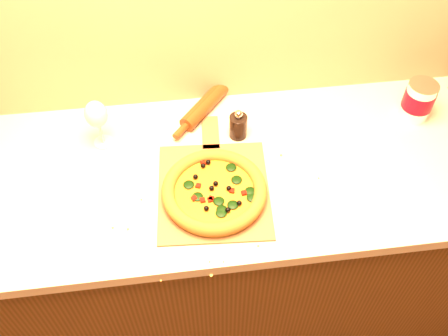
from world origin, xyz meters
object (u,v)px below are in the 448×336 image
at_px(rolling_pin, 208,102).
at_px(coffee_canister, 418,100).
at_px(pizza, 214,191).
at_px(wine_glass, 96,115).
at_px(pizza_peel, 213,187).
at_px(pepper_grinder, 238,126).

relative_size(rolling_pin, coffee_canister, 2.28).
height_order(pizza, wine_glass, wine_glass).
height_order(pizza_peel, pizza, pizza).
height_order(pizza_peel, wine_glass, wine_glass).
bearing_deg(pizza, pepper_grinder, 66.21).
bearing_deg(pepper_grinder, pizza_peel, -117.09).
bearing_deg(pepper_grinder, coffee_canister, 1.52).
relative_size(pizza, rolling_pin, 0.99).
distance_m(pepper_grinder, rolling_pin, 0.16).
bearing_deg(pizza_peel, wine_glass, 149.65).
height_order(pizza, pepper_grinder, pepper_grinder).
height_order(coffee_canister, wine_glass, wine_glass).
relative_size(pizza_peel, pepper_grinder, 4.62).
bearing_deg(coffee_canister, pizza_peel, -162.73).
bearing_deg(rolling_pin, wine_glass, -161.45).
bearing_deg(pepper_grinder, wine_glass, 177.01).
bearing_deg(wine_glass, coffee_canister, -0.38).
distance_m(pizza, rolling_pin, 0.38).
height_order(pizza, rolling_pin, rolling_pin).
distance_m(pizza, coffee_canister, 0.75).
relative_size(rolling_pin, wine_glass, 1.78).
relative_size(pepper_grinder, rolling_pin, 0.35).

